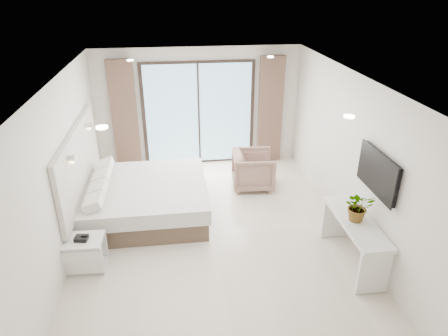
{
  "coord_description": "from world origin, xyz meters",
  "views": [
    {
      "loc": [
        -0.58,
        -5.71,
        4.04
      ],
      "look_at": [
        0.23,
        0.4,
        1.09
      ],
      "focal_mm": 32.0,
      "sensor_mm": 36.0,
      "label": 1
    }
  ],
  "objects": [
    {
      "name": "ground",
      "position": [
        0.0,
        0.0,
        0.0
      ],
      "size": [
        6.2,
        6.2,
        0.0
      ],
      "primitive_type": "plane",
      "color": "beige",
      "rests_on": "ground"
    },
    {
      "name": "room_shell",
      "position": [
        -0.2,
        0.82,
        1.58
      ],
      "size": [
        4.62,
        6.22,
        2.72
      ],
      "color": "silver",
      "rests_on": "ground"
    },
    {
      "name": "bed",
      "position": [
        -1.19,
        0.84,
        0.33
      ],
      "size": [
        2.23,
        2.13,
        0.76
      ],
      "color": "brown",
      "rests_on": "ground"
    },
    {
      "name": "nightstand",
      "position": [
        -2.02,
        -0.59,
        0.26
      ],
      "size": [
        0.59,
        0.49,
        0.52
      ],
      "rotation": [
        0.0,
        0.0,
        -0.04
      ],
      "color": "silver",
      "rests_on": "ground"
    },
    {
      "name": "phone",
      "position": [
        -2.04,
        -0.6,
        0.55
      ],
      "size": [
        0.21,
        0.17,
        0.06
      ],
      "primitive_type": "cube",
      "rotation": [
        0.0,
        0.0,
        -0.14
      ],
      "color": "black",
      "rests_on": "nightstand"
    },
    {
      "name": "console_desk",
      "position": [
        2.04,
        -0.99,
        0.56
      ],
      "size": [
        0.48,
        1.53,
        0.77
      ],
      "color": "silver",
      "rests_on": "ground"
    },
    {
      "name": "plant",
      "position": [
        2.04,
        -0.98,
        0.95
      ],
      "size": [
        0.5,
        0.53,
        0.36
      ],
      "primitive_type": "imported",
      "rotation": [
        0.0,
        0.0,
        -0.19
      ],
      "color": "#33662D",
      "rests_on": "console_desk"
    },
    {
      "name": "armchair",
      "position": [
        1.02,
        1.67,
        0.43
      ],
      "size": [
        0.84,
        0.89,
        0.85
      ],
      "primitive_type": "imported",
      "rotation": [
        0.0,
        0.0,
        1.49
      ],
      "color": "#9A7465",
      "rests_on": "ground"
    }
  ]
}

